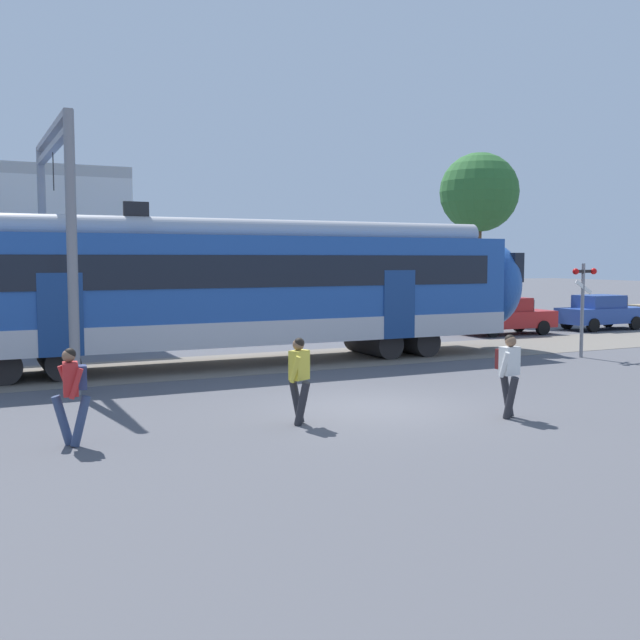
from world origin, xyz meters
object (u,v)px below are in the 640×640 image
object	(u,v)px
parked_car_red	(506,316)
crossing_signal	(583,295)
pedestrian_yellow	(299,374)
pedestrian_red	(72,388)
parked_car_blue	(601,312)
pedestrian_white	(508,368)

from	to	relation	value
parked_car_red	crossing_signal	size ratio (longest dim) A/B	1.36
pedestrian_yellow	pedestrian_red	bearing A→B (deg)	177.68
pedestrian_red	parked_car_red	xyz separation A→B (m)	(18.83, 11.58, -0.21)
pedestrian_yellow	parked_car_blue	bearing A→B (deg)	30.26
pedestrian_white	parked_car_red	xyz separation A→B (m)	(10.76, 13.00, -0.21)
parked_car_blue	crossing_signal	world-z (taller)	crossing_signal
parked_car_blue	pedestrian_red	bearing A→B (deg)	-154.50
pedestrian_red	parked_car_blue	xyz separation A→B (m)	(24.07, 11.48, -0.21)
pedestrian_red	parked_car_blue	distance (m)	26.66
pedestrian_yellow	parked_car_red	xyz separation A→B (m)	(14.73, 11.75, -0.18)
pedestrian_white	parked_car_red	size ratio (longest dim) A/B	0.41
pedestrian_red	pedestrian_white	bearing A→B (deg)	-9.94
pedestrian_yellow	parked_car_red	distance (m)	18.84
pedestrian_yellow	parked_car_blue	size ratio (longest dim) A/B	0.41
parked_car_red	crossing_signal	distance (m)	7.41
pedestrian_yellow	parked_car_red	size ratio (longest dim) A/B	0.41
parked_car_red	crossing_signal	world-z (taller)	crossing_signal
pedestrian_red	parked_car_red	distance (m)	22.11
parked_car_red	parked_car_blue	bearing A→B (deg)	-1.12
pedestrian_white	crossing_signal	bearing A→B (deg)	37.19
pedestrian_white	parked_car_red	bearing A→B (deg)	50.39
pedestrian_yellow	parked_car_blue	distance (m)	23.11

